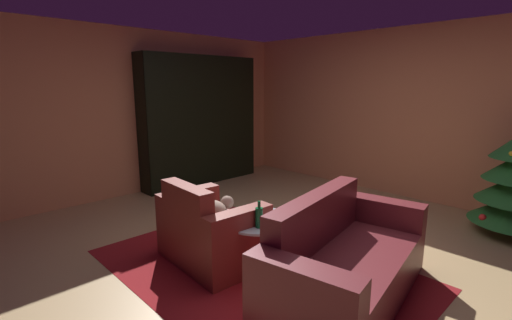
{
  "coord_description": "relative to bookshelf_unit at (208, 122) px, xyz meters",
  "views": [
    {
      "loc": [
        2.17,
        -2.59,
        1.67
      ],
      "look_at": [
        -0.33,
        -0.16,
        0.94
      ],
      "focal_mm": 25.24,
      "sensor_mm": 36.0,
      "label": 1
    }
  ],
  "objects": [
    {
      "name": "book_stack_on_table",
      "position": [
        2.82,
        -1.52,
        -0.52
      ],
      "size": [
        0.21,
        0.19,
        0.08
      ],
      "color": "#34784B",
      "rests_on": "coffee_table"
    },
    {
      "name": "bookshelf_unit",
      "position": [
        0.0,
        0.0,
        0.0
      ],
      "size": [
        0.35,
        2.16,
        2.15
      ],
      "color": "black",
      "rests_on": "ground"
    },
    {
      "name": "wall_left",
      "position": [
        -0.25,
        -1.13,
        0.22
      ],
      "size": [
        0.06,
        5.59,
        2.51
      ],
      "primitive_type": "cube",
      "color": "tan",
      "rests_on": "ground"
    },
    {
      "name": "ground_plane",
      "position": [
        2.86,
        -1.13,
        -1.04
      ],
      "size": [
        7.39,
        7.39,
        0.0
      ],
      "primitive_type": "plane",
      "color": "tan"
    },
    {
      "name": "coffee_table",
      "position": [
        2.83,
        -1.54,
        -0.61
      ],
      "size": [
        0.68,
        0.68,
        0.47
      ],
      "color": "black",
      "rests_on": "ground"
    },
    {
      "name": "bottle_on_table",
      "position": [
        2.96,
        -1.67,
        -0.47
      ],
      "size": [
        0.06,
        0.06,
        0.24
      ],
      "color": "#115B2E",
      "rests_on": "coffee_table"
    },
    {
      "name": "couch_red",
      "position": [
        3.64,
        -1.39,
        -0.76
      ],
      "size": [
        1.06,
        1.86,
        0.81
      ],
      "color": "maroon",
      "rests_on": "ground"
    },
    {
      "name": "area_rug",
      "position": [
        2.83,
        -1.59,
        -1.04
      ],
      "size": [
        2.91,
        1.98,
        0.01
      ],
      "primitive_type": "cube",
      "color": "maroon",
      "rests_on": "ground"
    },
    {
      "name": "armchair_red",
      "position": [
        2.42,
        -1.8,
        -0.75
      ],
      "size": [
        1.03,
        0.72,
        0.8
      ],
      "color": "maroon",
      "rests_on": "ground"
    },
    {
      "name": "wall_back",
      "position": [
        2.86,
        1.63,
        0.22
      ],
      "size": [
        6.28,
        0.06,
        2.51
      ],
      "primitive_type": "cube",
      "color": "tan",
      "rests_on": "ground"
    }
  ]
}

